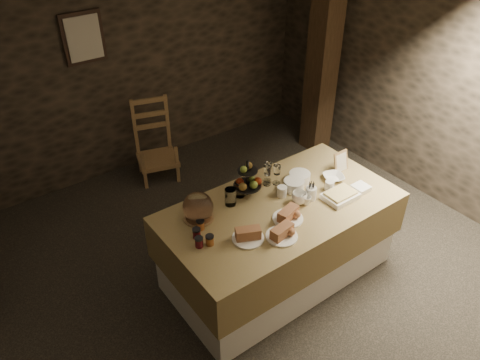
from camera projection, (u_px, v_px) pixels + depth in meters
ground_plane at (230, 286)px, 4.43m from camera, size 5.50×5.00×0.01m
room_shell at (228, 144)px, 3.54m from camera, size 5.52×5.02×2.60m
buffet_table at (279, 236)px, 4.30m from camera, size 2.11×1.12×0.84m
chair at (154, 144)px, 5.73m from camera, size 0.58×0.56×0.78m
timber_column at (323, 55)px, 5.83m from camera, size 0.30×0.30×2.60m
framed_picture at (84, 38)px, 4.98m from camera, size 0.45×0.04×0.55m
plate_stack_a at (294, 185)px, 4.26m from camera, size 0.19×0.19×0.10m
plate_stack_b at (300, 177)px, 4.38m from camera, size 0.20×0.20×0.08m
cutlery_holder at (311, 193)px, 4.14m from camera, size 0.10×0.10×0.12m
cup_a at (299, 198)px, 4.09m from camera, size 0.16×0.16×0.11m
cup_b at (306, 200)px, 4.09m from camera, size 0.12×0.12×0.08m
mug_c at (282, 191)px, 4.18m from camera, size 0.09×0.09×0.09m
mug_d at (329, 186)px, 4.26m from camera, size 0.08×0.08×0.09m
bowl at (334, 177)px, 4.41m from camera, size 0.25×0.25×0.05m
cake_dome at (198, 209)px, 3.89m from camera, size 0.26×0.26×0.26m
fruit_stand at (248, 182)px, 4.15m from camera, size 0.25×0.25×0.36m
bread_platter_left at (248, 235)px, 3.71m from camera, size 0.26×0.26×0.11m
bread_platter_center at (282, 233)px, 3.73m from camera, size 0.26×0.26×0.11m
bread_platter_right at (288, 215)px, 3.92m from camera, size 0.26×0.26×0.11m
jam_jars at (201, 236)px, 3.71m from camera, size 0.18×0.26×0.07m
tart_dish at (340, 195)px, 4.16m from camera, size 0.30×0.22×0.07m
square_dish at (361, 188)px, 4.27m from camera, size 0.14×0.14×0.04m
menu_frame at (341, 162)px, 4.50m from camera, size 0.17×0.07×0.22m
storage_jar_a at (230, 197)px, 4.06m from camera, size 0.10×0.10×0.16m
storage_jar_b at (240, 189)px, 4.17m from camera, size 0.09×0.09×0.14m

